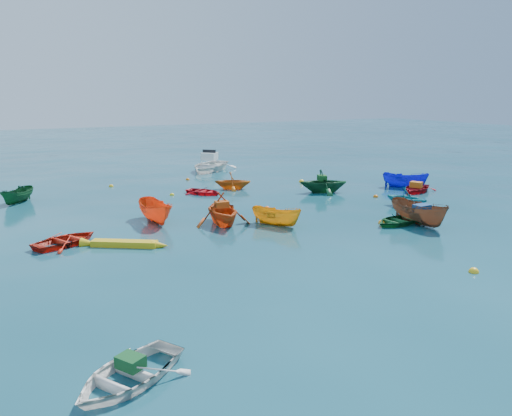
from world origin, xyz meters
name	(u,v)px	position (x,y,z in m)	size (l,w,h in m)	color
ground	(309,239)	(0.00, 0.00, 0.00)	(160.00, 160.00, 0.00)	#093743
dinghy_white_near	(128,382)	(-9.94, -7.44, 0.00)	(2.09, 2.93, 0.61)	silver
sampan_brown_mid	(418,224)	(6.24, -0.42, 0.00)	(1.29, 3.43, 1.33)	brown
dinghy_orange_w	(222,224)	(-2.33, 4.19, 0.00)	(2.75, 3.19, 1.68)	#D74D14
sampan_yellow_mid	(276,225)	(-0.06, 2.78, 0.00)	(1.01, 2.69, 1.04)	orange
dinghy_green_e	(397,224)	(5.35, 0.08, 0.00)	(1.95, 2.72, 0.57)	#125125
dinghy_cyan_se	(406,207)	(8.54, 2.77, 0.00)	(2.06, 2.38, 1.26)	teal
dinghy_red_nw	(66,245)	(-9.67, 4.23, 0.00)	(2.03, 2.84, 0.59)	red
sampan_orange_n	(156,222)	(-5.11, 6.10, 0.00)	(1.25, 3.31, 1.28)	#F54B17
dinghy_green_n	(323,192)	(6.83, 8.45, 0.00)	(2.62, 3.04, 1.60)	#104623
dinghy_red_ne	(416,192)	(12.39, 5.75, 0.00)	(2.12, 2.97, 0.62)	#9E0D15
sampan_blue_far	(405,188)	(12.74, 7.14, 0.00)	(1.16, 3.07, 1.19)	#1013CF
dinghy_red_far	(204,194)	(-0.28, 11.63, 0.00)	(1.76, 2.46, 0.51)	red
dinghy_orange_far	(233,189)	(2.13, 12.33, 0.00)	(2.07, 2.40, 1.26)	#C35E12
sampan_green_far	(18,203)	(-10.97, 14.37, 0.00)	(1.01, 2.69, 1.04)	#104821
kayak_yellow	(125,246)	(-7.52, 2.78, 0.00)	(0.51, 3.50, 0.34)	gold
motorboat_white	(210,171)	(3.95, 20.60, 0.00)	(3.64, 5.09, 1.66)	white
tarp_green_a	(130,362)	(-9.85, -7.39, 0.45)	(0.59, 0.45, 0.28)	#134C21
tarp_blue_a	(422,208)	(6.24, -0.57, 0.85)	(0.75, 0.57, 0.36)	navy
tarp_orange_a	(222,204)	(-2.32, 4.24, 1.00)	(0.65, 0.49, 0.32)	#B04712
tarp_green_b	(322,178)	(6.74, 8.49, 0.97)	(0.70, 0.53, 0.34)	#134D1B
tarp_orange_b	(416,185)	(12.31, 5.70, 0.49)	(0.75, 0.57, 0.36)	#C05C13
buoy_ye_a	(474,272)	(2.90, -6.35, 0.00)	(0.37, 0.37, 0.37)	yellow
buoy_or_b	(382,223)	(4.74, 0.55, 0.00)	(0.35, 0.35, 0.35)	orange
buoy_or_c	(267,209)	(1.26, 6.05, 0.00)	(0.32, 0.32, 0.32)	#CF490B
buoy_ye_c	(172,195)	(-2.20, 12.22, 0.00)	(0.29, 0.29, 0.29)	yellow
buoy_or_d	(376,197)	(8.82, 5.63, 0.00)	(0.32, 0.32, 0.32)	#D5600B
buoy_ye_d	(111,187)	(-4.95, 17.08, 0.00)	(0.32, 0.32, 0.32)	gold
buoy_or_e	(188,180)	(0.68, 17.09, 0.00)	(0.30, 0.30, 0.30)	#D7610B
buoy_ye_e	(301,182)	(7.71, 12.35, 0.00)	(0.38, 0.38, 0.38)	yellow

